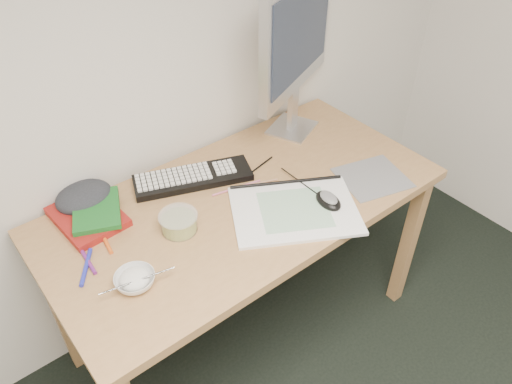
% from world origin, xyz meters
% --- Properties ---
extents(desk, '(1.40, 0.70, 0.75)m').
position_xyz_m(desk, '(0.31, 1.43, 0.67)').
color(desk, tan).
rests_on(desk, ground).
extents(mousepad, '(0.29, 0.27, 0.00)m').
position_xyz_m(mousepad, '(0.75, 1.23, 0.75)').
color(mousepad, gray).
rests_on(mousepad, desk).
extents(sketchpad, '(0.51, 0.47, 0.01)m').
position_xyz_m(sketchpad, '(0.41, 1.27, 0.76)').
color(sketchpad, white).
rests_on(sketchpad, desk).
extents(keyboard, '(0.45, 0.28, 0.03)m').
position_xyz_m(keyboard, '(0.23, 1.63, 0.76)').
color(keyboard, black).
rests_on(keyboard, desk).
extents(monitor, '(0.51, 0.25, 0.63)m').
position_xyz_m(monitor, '(0.75, 1.66, 1.14)').
color(monitor, silver).
rests_on(monitor, desk).
extents(mouse, '(0.09, 0.12, 0.04)m').
position_xyz_m(mouse, '(0.52, 1.22, 0.78)').
color(mouse, black).
rests_on(mouse, sketchpad).
extents(rice_bowl, '(0.14, 0.14, 0.04)m').
position_xyz_m(rice_bowl, '(-0.17, 1.32, 0.77)').
color(rice_bowl, white).
rests_on(rice_bowl, desk).
extents(chopsticks, '(0.21, 0.06, 0.02)m').
position_xyz_m(chopsticks, '(-0.17, 1.30, 0.79)').
color(chopsticks, '#BBBBBD').
rests_on(chopsticks, rice_bowl).
extents(fruit_tub, '(0.13, 0.13, 0.06)m').
position_xyz_m(fruit_tub, '(0.06, 1.44, 0.78)').
color(fruit_tub, '#DDD94E').
rests_on(fruit_tub, desk).
extents(book_red, '(0.21, 0.27, 0.03)m').
position_xyz_m(book_red, '(-0.16, 1.67, 0.76)').
color(book_red, maroon).
rests_on(book_red, desk).
extents(book_green, '(0.22, 0.25, 0.02)m').
position_xyz_m(book_green, '(-0.13, 1.65, 0.78)').
color(book_green, '#186221').
rests_on(book_green, book_red).
extents(cloth_lump, '(0.19, 0.17, 0.07)m').
position_xyz_m(cloth_lump, '(-0.13, 1.75, 0.78)').
color(cloth_lump, '#272B2F').
rests_on(cloth_lump, desk).
extents(pencil_pink, '(0.19, 0.05, 0.01)m').
position_xyz_m(pencil_pink, '(0.33, 1.49, 0.75)').
color(pencil_pink, '#D46A8E').
rests_on(pencil_pink, desk).
extents(pencil_tan, '(0.17, 0.07, 0.01)m').
position_xyz_m(pencil_tan, '(0.39, 1.47, 0.75)').
color(pencil_tan, tan).
rests_on(pencil_tan, desk).
extents(pencil_black, '(0.16, 0.04, 0.01)m').
position_xyz_m(pencil_black, '(0.47, 1.54, 0.75)').
color(pencil_black, black).
rests_on(pencil_black, desk).
extents(marker_blue, '(0.09, 0.13, 0.01)m').
position_xyz_m(marker_blue, '(-0.25, 1.47, 0.76)').
color(marker_blue, '#2129B8').
rests_on(marker_blue, desk).
extents(marker_orange, '(0.03, 0.13, 0.01)m').
position_xyz_m(marker_orange, '(-0.16, 1.54, 0.76)').
color(marker_orange, orange).
rests_on(marker_orange, desk).
extents(marker_purple, '(0.02, 0.13, 0.01)m').
position_xyz_m(marker_purple, '(-0.24, 1.49, 0.76)').
color(marker_purple, '#70217B').
rests_on(marker_purple, desk).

